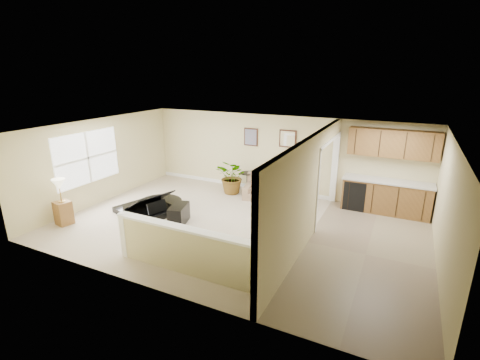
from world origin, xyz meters
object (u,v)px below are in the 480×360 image
at_px(lamp_stand, 62,205).
at_px(piano, 147,191).
at_px(accent_table, 247,180).
at_px(loveseat, 271,187).
at_px(small_plant, 294,200).
at_px(palm_plant, 233,177).
at_px(piano_bench, 179,214).

bearing_deg(lamp_stand, piano, 50.01).
bearing_deg(accent_table, loveseat, -10.62).
distance_m(piano, small_plant, 4.21).
bearing_deg(piano, loveseat, 60.72).
distance_m(palm_plant, lamp_stand, 4.93).
bearing_deg(piano_bench, accent_table, 79.42).
distance_m(accent_table, palm_plant, 0.50).
distance_m(piano_bench, lamp_stand, 2.98).
distance_m(piano_bench, loveseat, 3.19).
bearing_deg(loveseat, piano_bench, -128.81).
bearing_deg(piano_bench, palm_plant, 85.08).
relative_size(accent_table, palm_plant, 0.54).
relative_size(piano, accent_table, 3.12).
bearing_deg(lamp_stand, accent_table, 53.62).
height_order(piano, piano_bench, piano).
height_order(piano_bench, small_plant, small_plant).
bearing_deg(piano_bench, small_plant, 45.10).
xyz_separation_m(piano_bench, accent_table, (0.56, 3.00, 0.17)).
distance_m(piano, accent_table, 3.27).
bearing_deg(piano, accent_table, 73.77).
height_order(piano, lamp_stand, piano).
bearing_deg(loveseat, accent_table, 157.86).
height_order(piano_bench, palm_plant, palm_plant).
height_order(small_plant, lamp_stand, lamp_stand).
distance_m(accent_table, lamp_stand, 5.41).
xyz_separation_m(loveseat, lamp_stand, (-4.11, -4.18, 0.17)).
bearing_deg(piano, lamp_stand, -112.21).
height_order(piano, accent_table, piano).
bearing_deg(small_plant, piano_bench, -134.90).
distance_m(piano, piano_bench, 1.34).
relative_size(piano, palm_plant, 1.69).
xyz_separation_m(piano, accent_table, (1.83, 2.71, -0.17)).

